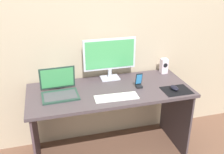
{
  "coord_description": "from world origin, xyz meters",
  "views": [
    {
      "loc": [
        -0.53,
        -2.01,
        1.76
      ],
      "look_at": [
        0.01,
        -0.02,
        0.85
      ],
      "focal_mm": 41.03,
      "sensor_mm": 36.0,
      "label": 1
    }
  ],
  "objects_px": {
    "laptop": "(59,90)",
    "phone_in_dock": "(139,82)",
    "speaker_right": "(164,66)",
    "mouse": "(174,88)",
    "monitor": "(110,57)",
    "fishbowl": "(57,77)",
    "keyboard_external": "(116,97)"
  },
  "relations": [
    {
      "from": "laptop",
      "to": "phone_in_dock",
      "type": "relative_size",
      "value": 2.31
    },
    {
      "from": "speaker_right",
      "to": "mouse",
      "type": "xyz_separation_m",
      "value": [
        -0.08,
        -0.39,
        -0.06
      ]
    },
    {
      "from": "monitor",
      "to": "speaker_right",
      "type": "bearing_deg",
      "value": -0.78
    },
    {
      "from": "monitor",
      "to": "fishbowl",
      "type": "xyz_separation_m",
      "value": [
        -0.51,
        -0.02,
        -0.15
      ]
    },
    {
      "from": "phone_in_dock",
      "to": "speaker_right",
      "type": "bearing_deg",
      "value": 34.43
    },
    {
      "from": "laptop",
      "to": "speaker_right",
      "type": "bearing_deg",
      "value": 10.97
    },
    {
      "from": "speaker_right",
      "to": "phone_in_dock",
      "type": "height_order",
      "value": "speaker_right"
    },
    {
      "from": "laptop",
      "to": "keyboard_external",
      "type": "height_order",
      "value": "laptop"
    },
    {
      "from": "speaker_right",
      "to": "mouse",
      "type": "relative_size",
      "value": 1.53
    },
    {
      "from": "mouse",
      "to": "phone_in_dock",
      "type": "height_order",
      "value": "phone_in_dock"
    },
    {
      "from": "laptop",
      "to": "keyboard_external",
      "type": "distance_m",
      "value": 0.5
    },
    {
      "from": "mouse",
      "to": "phone_in_dock",
      "type": "bearing_deg",
      "value": 148.98
    },
    {
      "from": "mouse",
      "to": "keyboard_external",
      "type": "bearing_deg",
      "value": 175.22
    },
    {
      "from": "monitor",
      "to": "laptop",
      "type": "height_order",
      "value": "monitor"
    },
    {
      "from": "laptop",
      "to": "mouse",
      "type": "height_order",
      "value": "laptop"
    },
    {
      "from": "mouse",
      "to": "monitor",
      "type": "bearing_deg",
      "value": 135.78
    },
    {
      "from": "speaker_right",
      "to": "laptop",
      "type": "xyz_separation_m",
      "value": [
        -1.08,
        -0.21,
        -0.03
      ]
    },
    {
      "from": "laptop",
      "to": "phone_in_dock",
      "type": "xyz_separation_m",
      "value": [
        0.72,
        -0.04,
        0.0
      ]
    },
    {
      "from": "speaker_right",
      "to": "keyboard_external",
      "type": "distance_m",
      "value": 0.74
    },
    {
      "from": "speaker_right",
      "to": "fishbowl",
      "type": "xyz_separation_m",
      "value": [
        -1.09,
        -0.01,
        0.0
      ]
    },
    {
      "from": "speaker_right",
      "to": "mouse",
      "type": "height_order",
      "value": "speaker_right"
    },
    {
      "from": "monitor",
      "to": "speaker_right",
      "type": "xyz_separation_m",
      "value": [
        0.58,
        -0.01,
        -0.15
      ]
    },
    {
      "from": "speaker_right",
      "to": "laptop",
      "type": "relative_size",
      "value": 0.48
    },
    {
      "from": "speaker_right",
      "to": "phone_in_dock",
      "type": "bearing_deg",
      "value": -145.57
    },
    {
      "from": "mouse",
      "to": "speaker_right",
      "type": "bearing_deg",
      "value": 73.04
    },
    {
      "from": "fishbowl",
      "to": "keyboard_external",
      "type": "xyz_separation_m",
      "value": [
        0.47,
        -0.39,
        -0.08
      ]
    },
    {
      "from": "phone_in_dock",
      "to": "fishbowl",
      "type": "bearing_deg",
      "value": 161.38
    },
    {
      "from": "monitor",
      "to": "laptop",
      "type": "xyz_separation_m",
      "value": [
        -0.51,
        -0.22,
        -0.18
      ]
    },
    {
      "from": "keyboard_external",
      "to": "phone_in_dock",
      "type": "distance_m",
      "value": 0.3
    },
    {
      "from": "laptop",
      "to": "mouse",
      "type": "distance_m",
      "value": 1.02
    },
    {
      "from": "mouse",
      "to": "laptop",
      "type": "bearing_deg",
      "value": 164.49
    },
    {
      "from": "keyboard_external",
      "to": "mouse",
      "type": "relative_size",
      "value": 3.71
    }
  ]
}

